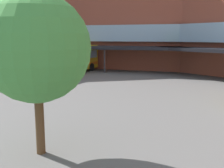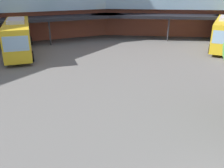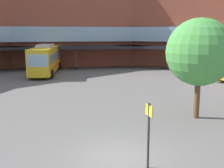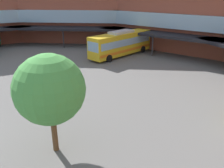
# 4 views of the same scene
# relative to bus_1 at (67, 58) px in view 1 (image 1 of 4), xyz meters

# --- Properties ---
(station_building) EXTENTS (81.13, 46.67, 16.36)m
(station_building) POSITION_rel_bus_1_xyz_m (11.41, -3.01, 5.78)
(station_building) COLOR brown
(station_building) RESTS_ON ground
(bus_1) EXTENTS (4.46, 12.21, 3.94)m
(bus_1) POSITION_rel_bus_1_xyz_m (0.00, 0.00, 0.00)
(bus_1) COLOR gold
(bus_1) RESTS_ON ground
(plaza_tree) EXTENTS (4.27, 4.27, 6.44)m
(plaza_tree) POSITION_rel_bus_1_xyz_m (16.11, -18.47, 2.30)
(plaza_tree) COLOR brown
(plaza_tree) RESTS_ON ground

